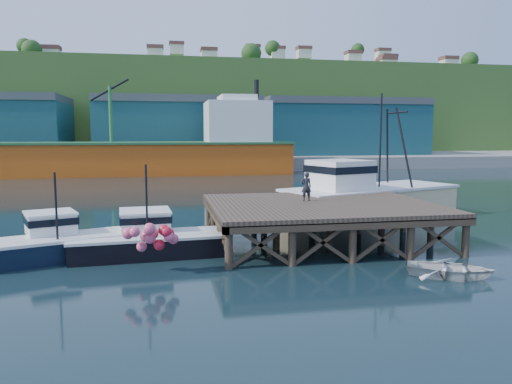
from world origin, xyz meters
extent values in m
plane|color=black|center=(0.00, 0.00, 0.00)|extent=(300.00, 300.00, 0.00)
cube|color=brown|center=(5.50, 0.00, 2.00)|extent=(12.00, 10.00, 0.25)
cube|color=#473828|center=(5.50, -4.85, 1.75)|extent=(12.00, 0.30, 0.35)
cylinder|color=#473828|center=(-0.20, -4.70, 0.80)|extent=(0.36, 0.36, 2.60)
cylinder|color=#473828|center=(11.20, -4.70, 0.80)|extent=(0.36, 0.36, 2.60)
cylinder|color=#473828|center=(-0.20, 4.70, 0.80)|extent=(0.36, 0.36, 2.60)
cylinder|color=#473828|center=(11.20, 4.70, 0.80)|extent=(0.36, 0.36, 2.60)
cube|color=gray|center=(0.00, 70.00, 1.00)|extent=(160.00, 40.00, 2.00)
cube|color=#1A4C58|center=(0.00, 65.00, 6.50)|extent=(28.00, 16.00, 9.00)
cube|color=#1A4C58|center=(30.00, 65.00, 6.50)|extent=(30.00, 16.00, 9.00)
cube|color=#C95413|center=(-12.00, 48.00, 2.20)|extent=(55.00, 9.50, 4.40)
cube|color=#26592D|center=(-12.00, 48.00, 4.50)|extent=(55.50, 10.00, 0.30)
cube|color=silver|center=(8.00, 48.00, 7.50)|extent=(9.00, 9.00, 6.00)
cube|color=silver|center=(8.00, 48.00, 10.80)|extent=(5.00, 7.00, 1.20)
cylinder|color=black|center=(11.00, 48.00, 12.50)|extent=(0.70, 0.70, 2.50)
cube|color=#2D511E|center=(0.00, 100.00, 11.00)|extent=(220.00, 50.00, 22.00)
cube|color=black|center=(-7.94, -1.66, 0.51)|extent=(6.92, 4.47, 1.01)
cube|color=silver|center=(-7.94, -1.66, 1.03)|extent=(7.06, 4.56, 0.13)
cube|color=silver|center=(-8.35, -0.56, 1.52)|extent=(2.73, 2.73, 1.01)
cube|color=black|center=(-8.35, -0.56, 1.74)|extent=(2.88, 2.88, 0.34)
cylinder|color=black|center=(-7.72, -2.27, 2.58)|extent=(0.10, 0.10, 3.14)
cube|color=black|center=(-3.77, -1.68, 0.49)|extent=(7.27, 3.17, 0.98)
cube|color=silver|center=(-3.77, -1.68, 1.00)|extent=(7.42, 3.23, 0.13)
cube|color=silver|center=(-3.87, -0.41, 1.47)|extent=(2.53, 2.53, 0.98)
cube|color=black|center=(-3.87, -0.41, 1.69)|extent=(2.67, 2.67, 0.33)
cylinder|color=black|center=(-3.72, -2.39, 2.73)|extent=(0.10, 0.10, 3.49)
sphere|color=#E45476|center=(-4.02, -4.73, 1.20)|extent=(0.46, 0.46, 0.46)
sphere|color=#E45476|center=(-3.04, -4.51, 1.42)|extent=(0.46, 0.46, 0.46)
sphere|color=red|center=(-3.47, -5.05, 1.64)|extent=(0.46, 0.46, 0.46)
cube|color=beige|center=(11.27, 6.50, 1.03)|extent=(13.35, 8.53, 2.07)
cube|color=silver|center=(11.27, 6.50, 2.12)|extent=(13.65, 8.82, 0.17)
cube|color=silver|center=(8.40, 6.50, 3.10)|extent=(4.35, 4.22, 2.07)
cube|color=black|center=(8.40, 6.50, 3.56)|extent=(4.50, 4.37, 0.46)
cylinder|color=black|center=(11.84, 6.50, 5.16)|extent=(0.12, 0.12, 6.89)
imported|color=silver|center=(8.57, -7.66, 0.35)|extent=(4.18, 3.80, 0.71)
imported|color=black|center=(4.92, 0.88, 2.93)|extent=(0.59, 0.39, 1.61)
camera|label=1|loc=(-2.96, -25.80, 5.89)|focal=35.00mm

